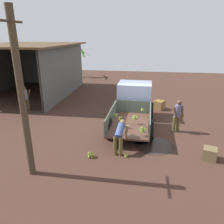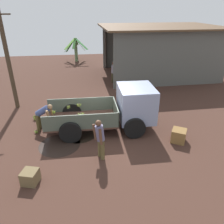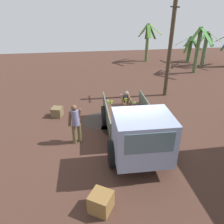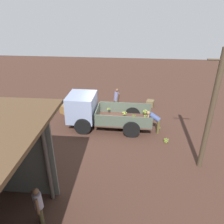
% 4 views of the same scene
% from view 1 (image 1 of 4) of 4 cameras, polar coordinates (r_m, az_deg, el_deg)
% --- Properties ---
extents(ground, '(36.00, 36.00, 0.00)m').
position_cam_1_polar(ground, '(11.28, 6.67, -3.95)').
color(ground, '#40281F').
extents(mud_patch_0, '(1.69, 1.69, 0.01)m').
position_cam_1_polar(mud_patch_0, '(9.61, 11.03, -8.57)').
color(mud_patch_0, black).
rests_on(mud_patch_0, ground).
extents(mud_patch_1, '(1.56, 1.56, 0.01)m').
position_cam_1_polar(mud_patch_1, '(10.31, 6.57, -6.28)').
color(mud_patch_1, black).
rests_on(mud_patch_1, ground).
extents(cargo_truck, '(4.88, 2.21, 1.97)m').
position_cam_1_polar(cargo_truck, '(11.92, 5.72, 2.74)').
color(cargo_truck, '#4B3026').
rests_on(cargo_truck, ground).
extents(warehouse_shed, '(9.05, 6.80, 3.83)m').
position_cam_1_polar(warehouse_shed, '(18.61, -20.24, 13.08)').
color(warehouse_shed, '#53544E').
rests_on(warehouse_shed, ground).
extents(utility_pole, '(1.08, 0.22, 5.27)m').
position_cam_1_polar(utility_pole, '(7.14, -22.48, 3.48)').
color(utility_pole, '#413324').
rests_on(utility_pole, ground).
extents(banana_palm_0, '(2.65, 2.24, 3.19)m').
position_cam_1_polar(banana_palm_0, '(24.66, -8.43, 12.87)').
color(banana_palm_0, '#4D7238').
rests_on(banana_palm_0, ground).
extents(person_foreground_visitor, '(0.49, 0.60, 1.61)m').
position_cam_1_polar(person_foreground_visitor, '(10.81, 16.73, -0.63)').
color(person_foreground_visitor, brown).
rests_on(person_foreground_visitor, ground).
extents(person_worker_loading, '(0.82, 0.65, 1.26)m').
position_cam_1_polar(person_worker_loading, '(8.61, 2.03, -6.00)').
color(person_worker_loading, brown).
rests_on(person_worker_loading, ground).
extents(person_bystander_near_shed, '(0.48, 0.55, 1.56)m').
position_cam_1_polar(person_bystander_near_shed, '(14.34, -21.61, 3.59)').
color(person_bystander_near_shed, '#423A22').
rests_on(person_bystander_near_shed, ground).
extents(banana_bunch_on_ground_0, '(0.19, 0.19, 0.16)m').
position_cam_1_polar(banana_bunch_on_ground_0, '(8.62, 3.72, -11.14)').
color(banana_bunch_on_ground_0, brown).
rests_on(banana_bunch_on_ground_0, ground).
extents(banana_bunch_on_ground_1, '(0.21, 0.21, 0.21)m').
position_cam_1_polar(banana_bunch_on_ground_1, '(8.61, -5.34, -11.01)').
color(banana_bunch_on_ground_1, '#4B4330').
rests_on(banana_bunch_on_ground_1, ground).
extents(banana_bunch_on_ground_2, '(0.27, 0.26, 0.24)m').
position_cam_1_polar(banana_bunch_on_ground_2, '(8.58, -5.60, -10.99)').
color(banana_bunch_on_ground_2, brown).
rests_on(banana_bunch_on_ground_2, ground).
extents(wooden_crate_0, '(0.60, 0.60, 0.45)m').
position_cam_1_polar(wooden_crate_0, '(9.18, 24.17, -9.90)').
color(wooden_crate_0, brown).
rests_on(wooden_crate_0, ground).
extents(wooden_crate_1, '(0.77, 0.77, 0.55)m').
position_cam_1_polar(wooden_crate_1, '(14.11, 12.22, 1.81)').
color(wooden_crate_1, brown).
rests_on(wooden_crate_1, ground).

